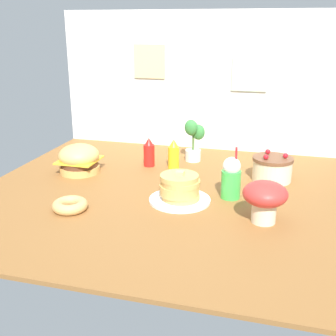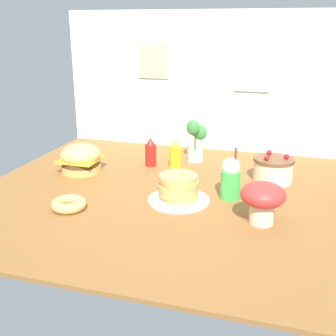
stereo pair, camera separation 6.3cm
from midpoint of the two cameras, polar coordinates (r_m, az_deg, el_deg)
name	(u,v)px [view 2 (the right image)]	position (r m, az deg, el deg)	size (l,w,h in m)	color
ground_plane	(164,194)	(2.38, 0.20, -3.48)	(2.06, 1.90, 0.02)	brown
back_wall	(203,82)	(3.14, 5.26, 11.42)	(2.06, 0.04, 0.98)	silver
burger	(81,158)	(2.72, -10.92, 1.26)	(0.25, 0.25, 0.18)	#DBA859
pancake_stack	(179,190)	(2.23, 2.25, -2.92)	(0.32, 0.32, 0.17)	white
layer_cake	(273,169)	(2.60, 14.55, -0.20)	(0.24, 0.24, 0.17)	beige
ketchup_bottle	(151,153)	(2.79, -1.68, 2.04)	(0.07, 0.07, 0.19)	red
mustard_bottle	(175,155)	(2.74, 1.60, 1.76)	(0.07, 0.07, 0.19)	yellow
cream_soda_cup	(230,179)	(2.28, 9.12, -1.41)	(0.10, 0.10, 0.29)	green
donut_pink_glaze	(69,204)	(2.20, -12.31, -4.71)	(0.18, 0.18, 0.05)	tan
potted_plant	(195,139)	(2.88, 4.32, 3.91)	(0.14, 0.12, 0.29)	white
mushroom_stool	(263,199)	(2.03, 13.39, -3.99)	(0.21, 0.21, 0.20)	beige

